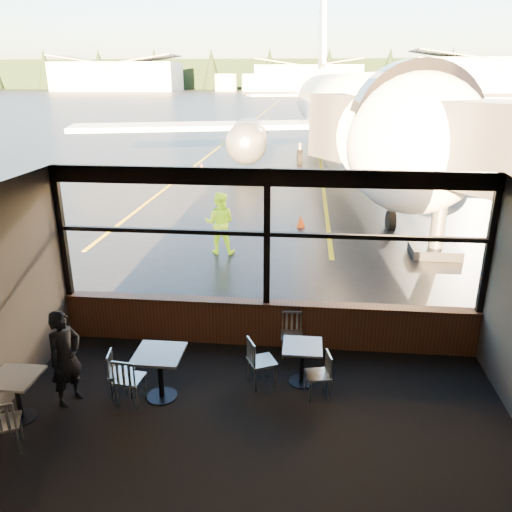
% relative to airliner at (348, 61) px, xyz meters
% --- Properties ---
extents(ground_plane, '(520.00, 520.00, 0.00)m').
position_rel_airliner_xyz_m(ground_plane, '(-2.74, 98.93, -5.85)').
color(ground_plane, black).
rests_on(ground_plane, ground).
extents(carpet_floor, '(8.00, 6.00, 0.01)m').
position_rel_airliner_xyz_m(carpet_floor, '(-2.74, -24.07, -5.84)').
color(carpet_floor, black).
rests_on(carpet_floor, ground).
extents(ceiling, '(8.00, 6.00, 0.04)m').
position_rel_airliner_xyz_m(ceiling, '(-2.74, -24.07, -2.35)').
color(ceiling, '#38332D').
rests_on(ceiling, ground).
extents(window_sill, '(8.00, 0.28, 0.90)m').
position_rel_airliner_xyz_m(window_sill, '(-2.74, -21.07, -5.40)').
color(window_sill, '#542C19').
rests_on(window_sill, ground).
extents(window_header, '(8.00, 0.18, 0.30)m').
position_rel_airliner_xyz_m(window_header, '(-2.74, -21.07, -2.50)').
color(window_header, black).
rests_on(window_header, ground).
extents(mullion_left, '(0.12, 0.12, 2.60)m').
position_rel_airliner_xyz_m(mullion_left, '(-6.69, -21.07, -3.65)').
color(mullion_left, black).
rests_on(mullion_left, ground).
extents(mullion_centre, '(0.12, 0.12, 2.60)m').
position_rel_airliner_xyz_m(mullion_centre, '(-2.74, -21.07, -3.65)').
color(mullion_centre, black).
rests_on(mullion_centre, ground).
extents(mullion_right, '(0.12, 0.12, 2.60)m').
position_rel_airliner_xyz_m(mullion_right, '(1.21, -21.07, -3.65)').
color(mullion_right, black).
rests_on(mullion_right, ground).
extents(window_transom, '(8.00, 0.10, 0.08)m').
position_rel_airliner_xyz_m(window_transom, '(-2.74, -21.07, -3.55)').
color(window_transom, black).
rests_on(window_transom, ground).
extents(airliner, '(34.52, 40.43, 11.69)m').
position_rel_airliner_xyz_m(airliner, '(0.00, 0.00, 0.00)').
color(airliner, white).
rests_on(airliner, ground_plane).
extents(jet_bridge, '(8.42, 10.29, 4.49)m').
position_rel_airliner_xyz_m(jet_bridge, '(0.86, -15.57, -3.60)').
color(jet_bridge, '#2D2D30').
rests_on(jet_bridge, ground_plane).
extents(cafe_table_near, '(0.67, 0.67, 0.73)m').
position_rel_airliner_xyz_m(cafe_table_near, '(-2.02, -22.32, -5.48)').
color(cafe_table_near, '#9B958E').
rests_on(cafe_table_near, carpet_floor).
extents(cafe_table_mid, '(0.77, 0.77, 0.84)m').
position_rel_airliner_xyz_m(cafe_table_mid, '(-4.32, -22.99, -5.42)').
color(cafe_table_mid, '#99948D').
rests_on(cafe_table_mid, carpet_floor).
extents(cafe_table_left, '(0.70, 0.70, 0.77)m').
position_rel_airliner_xyz_m(cafe_table_left, '(-6.34, -23.75, -5.46)').
color(cafe_table_left, '#9D9890').
rests_on(cafe_table_left, carpet_floor).
extents(chair_near_e, '(0.52, 0.52, 0.80)m').
position_rel_airliner_xyz_m(chair_near_e, '(-1.75, -22.70, -5.44)').
color(chair_near_e, '#B1ACA0').
rests_on(chair_near_e, carpet_floor).
extents(chair_near_w, '(0.65, 0.65, 0.90)m').
position_rel_airliner_xyz_m(chair_near_w, '(-2.70, -22.45, -5.40)').
color(chair_near_w, '#AFAB9E').
rests_on(chair_near_w, carpet_floor).
extents(chair_near_n, '(0.50, 0.50, 0.87)m').
position_rel_airliner_xyz_m(chair_near_n, '(-2.22, -21.47, -5.41)').
color(chair_near_n, '#AFA99E').
rests_on(chair_near_n, carpet_floor).
extents(chair_mid_s, '(0.52, 0.52, 0.87)m').
position_rel_airliner_xyz_m(chair_mid_s, '(-4.77, -23.16, -5.41)').
color(chair_mid_s, beige).
rests_on(chair_mid_s, carpet_floor).
extents(chair_mid_w, '(0.51, 0.51, 0.81)m').
position_rel_airliner_xyz_m(chair_mid_w, '(-4.98, -22.96, -5.44)').
color(chair_mid_w, beige).
rests_on(chair_mid_w, carpet_floor).
extents(chair_left_s, '(0.65, 0.65, 0.89)m').
position_rel_airliner_xyz_m(chair_left_s, '(-6.15, -24.42, -5.40)').
color(chair_left_s, beige).
rests_on(chair_left_s, carpet_floor).
extents(passenger, '(0.61, 0.70, 1.62)m').
position_rel_airliner_xyz_m(passenger, '(-5.77, -23.24, -5.04)').
color(passenger, black).
rests_on(passenger, carpet_floor).
extents(ground_crew, '(0.91, 0.71, 1.85)m').
position_rel_airliner_xyz_m(ground_crew, '(-4.58, -15.71, -4.92)').
color(ground_crew, '#BFF219').
rests_on(ground_crew, ground_plane).
extents(cone_nose, '(0.31, 0.31, 0.43)m').
position_rel_airliner_xyz_m(cone_nose, '(-2.20, -12.75, -5.63)').
color(cone_nose, '#FF6708').
rests_on(cone_nose, ground_plane).
extents(cone_wing, '(0.38, 0.38, 0.53)m').
position_rel_airliner_xyz_m(cone_wing, '(-7.85, -2.63, -5.58)').
color(cone_wing, '#FF5808').
rests_on(cone_wing, ground_plane).
extents(hangar_left, '(45.00, 18.00, 11.00)m').
position_rel_airliner_xyz_m(hangar_left, '(-72.74, 158.93, -0.35)').
color(hangar_left, silver).
rests_on(hangar_left, ground_plane).
extents(hangar_mid, '(38.00, 15.00, 10.00)m').
position_rel_airliner_xyz_m(hangar_mid, '(-2.74, 163.93, -0.85)').
color(hangar_mid, silver).
rests_on(hangar_mid, ground_plane).
extents(hangar_right, '(50.00, 20.00, 12.00)m').
position_rel_airliner_xyz_m(hangar_right, '(57.26, 156.93, 0.15)').
color(hangar_right, silver).
rests_on(hangar_right, ground_plane).
extents(fuel_tank_a, '(8.00, 8.00, 6.00)m').
position_rel_airliner_xyz_m(fuel_tank_a, '(-32.74, 160.93, -2.85)').
color(fuel_tank_a, silver).
rests_on(fuel_tank_a, ground_plane).
extents(fuel_tank_b, '(8.00, 8.00, 6.00)m').
position_rel_airliner_xyz_m(fuel_tank_b, '(-22.74, 160.93, -2.85)').
color(fuel_tank_b, silver).
rests_on(fuel_tank_b, ground_plane).
extents(fuel_tank_c, '(8.00, 8.00, 6.00)m').
position_rel_airliner_xyz_m(fuel_tank_c, '(-12.74, 160.93, -2.85)').
color(fuel_tank_c, silver).
rests_on(fuel_tank_c, ground_plane).
extents(treeline, '(360.00, 3.00, 12.00)m').
position_rel_airliner_xyz_m(treeline, '(-2.74, 188.93, 0.15)').
color(treeline, black).
rests_on(treeline, ground_plane).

